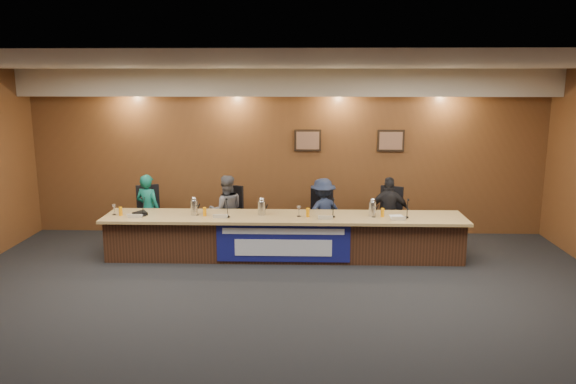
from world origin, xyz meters
The scene contains 40 objects.
floor centered at (0.00, 0.00, 0.00)m, with size 10.00×10.00×0.00m, color black.
ceiling centered at (0.00, 0.00, 3.20)m, with size 10.00×8.00×0.04m, color silver.
wall_back centered at (0.00, 4.00, 1.60)m, with size 10.00×0.04×3.20m, color brown.
soffit centered at (0.00, 3.75, 2.95)m, with size 10.00×0.50×0.50m, color beige.
dais_body centered at (0.00, 2.40, 0.35)m, with size 6.00×0.80×0.70m, color #3F2315.
dais_top centered at (0.00, 2.35, 0.72)m, with size 6.10×0.95×0.05m, color #A88952.
banner centered at (0.00, 1.99, 0.38)m, with size 2.20×0.02×0.65m, color navy.
banner_text_upper centered at (0.00, 1.97, 0.58)m, with size 2.00×0.01×0.10m, color silver.
banner_text_lower centered at (0.00, 1.97, 0.30)m, with size 1.60×0.01×0.28m, color silver.
wall_photo_left centered at (0.40, 3.97, 1.85)m, with size 0.52×0.04×0.42m, color black.
wall_photo_right centered at (2.00, 3.97, 1.85)m, with size 0.52×0.04×0.42m, color black.
panelist_a centered at (-2.52, 3.05, 0.66)m, with size 0.48×0.32×1.33m, color #0E5C4E.
panelist_b centered at (-1.08, 3.05, 0.66)m, with size 0.64×0.50×1.32m, color #54545A.
panelist_c centered at (0.68, 3.05, 0.63)m, with size 0.82×0.47×1.27m, color #19223C.
panelist_d centered at (1.88, 3.05, 0.65)m, with size 0.76×0.32×1.30m, color black.
office_chair_a centered at (-2.52, 3.15, 0.48)m, with size 0.48×0.48×0.08m, color black.
office_chair_b centered at (-1.08, 3.15, 0.48)m, with size 0.48×0.48×0.08m, color black.
office_chair_c centered at (0.68, 3.15, 0.48)m, with size 0.48×0.48×0.08m, color black.
office_chair_d centered at (1.88, 3.15, 0.48)m, with size 0.48×0.48×0.08m, color black.
nameplate_a centered at (-2.48, 2.10, 0.80)m, with size 0.24×0.06×0.09m, color white.
microphone_a centered at (-2.36, 2.25, 0.76)m, with size 0.07×0.07×0.02m, color black.
juice_glass_a centered at (-2.77, 2.27, 0.82)m, with size 0.06×0.06×0.15m, color orange.
water_glass_a centered at (-2.89, 2.32, 0.84)m, with size 0.08×0.08×0.18m, color silver.
nameplate_b centered at (-1.06, 2.13, 0.80)m, with size 0.24×0.06×0.09m, color white.
microphone_b centered at (-0.94, 2.21, 0.76)m, with size 0.07×0.07×0.02m, color black.
juice_glass_b centered at (-1.34, 2.28, 0.82)m, with size 0.06×0.06×0.15m, color orange.
water_glass_b centered at (-1.49, 2.34, 0.84)m, with size 0.08×0.08×0.18m, color silver.
nameplate_c centered at (0.69, 2.09, 0.80)m, with size 0.24×0.06×0.09m, color white.
microphone_c centered at (0.82, 2.27, 0.76)m, with size 0.07×0.07×0.02m, color black.
juice_glass_c centered at (0.40, 2.28, 0.82)m, with size 0.06×0.06×0.15m, color orange.
water_glass_c centered at (0.25, 2.30, 0.84)m, with size 0.08×0.08×0.18m, color silver.
nameplate_d centered at (1.89, 2.07, 0.80)m, with size 0.24×0.06×0.09m, color white.
microphone_d centered at (2.05, 2.26, 0.76)m, with size 0.07×0.07×0.02m, color black.
juice_glass_d centered at (1.66, 2.32, 0.82)m, with size 0.06×0.06×0.15m, color orange.
water_glass_d centered at (1.51, 2.29, 0.84)m, with size 0.08×0.08×0.18m, color silver.
carafe_left centered at (-1.53, 2.35, 0.88)m, with size 0.12×0.12×0.25m, color silver.
carafe_mid centered at (-0.38, 2.40, 0.87)m, with size 0.13×0.13×0.24m, color silver.
carafe_right centered at (1.49, 2.35, 0.88)m, with size 0.12×0.12×0.25m, color silver.
speakerphone centered at (-2.45, 2.37, 0.78)m, with size 0.32×0.32×0.05m, color black.
paper_stack centered at (1.91, 2.32, 0.75)m, with size 0.22×0.30×0.01m, color white.
Camera 1 is at (0.35, -6.87, 3.06)m, focal length 35.00 mm.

